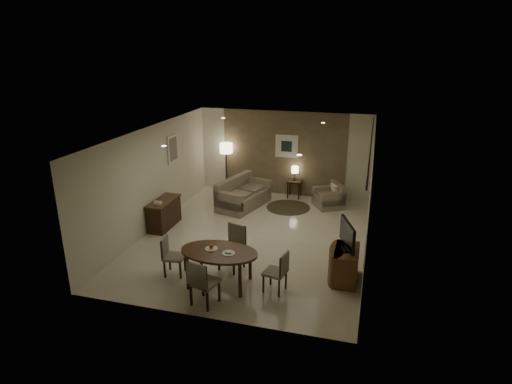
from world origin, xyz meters
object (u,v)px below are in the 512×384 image
(sofa, at_px, (244,193))
(side_table, at_px, (294,189))
(chair_far, at_px, (231,248))
(chair_right, at_px, (275,272))
(dining_table, at_px, (220,268))
(chair_near, at_px, (205,281))
(floor_lamp, at_px, (227,168))
(chair_left, at_px, (174,256))
(tv_cabinet, at_px, (346,265))
(console_desk, at_px, (164,214))
(armchair, at_px, (329,196))

(sofa, bearing_deg, side_table, -32.15)
(chair_far, distance_m, chair_right, 1.26)
(dining_table, height_order, chair_near, chair_near)
(sofa, xyz_separation_m, floor_lamp, (-0.95, 1.21, 0.38))
(chair_far, xyz_separation_m, floor_lamp, (-1.82, 4.92, 0.32))
(chair_left, height_order, side_table, chair_left)
(dining_table, xyz_separation_m, floor_lamp, (-1.79, 5.59, 0.44))
(dining_table, bearing_deg, chair_left, 173.58)
(floor_lamp, bearing_deg, chair_far, -69.73)
(tv_cabinet, distance_m, sofa, 4.83)
(chair_far, height_order, sofa, chair_far)
(chair_right, distance_m, side_table, 5.56)
(chair_left, height_order, chair_right, same)
(console_desk, distance_m, dining_table, 3.38)
(tv_cabinet, height_order, sofa, sofa)
(chair_near, height_order, chair_left, chair_near)
(sofa, bearing_deg, dining_table, -153.58)
(dining_table, height_order, floor_lamp, floor_lamp)
(sofa, distance_m, side_table, 1.79)
(dining_table, distance_m, side_table, 5.60)
(console_desk, bearing_deg, armchair, 33.20)
(dining_table, bearing_deg, chair_right, 2.86)
(console_desk, relative_size, dining_table, 0.76)
(chair_far, relative_size, floor_lamp, 0.60)
(chair_left, bearing_deg, chair_right, -100.10)
(dining_table, distance_m, sofa, 4.45)
(console_desk, bearing_deg, sofa, 51.77)
(tv_cabinet, xyz_separation_m, dining_table, (-2.46, -0.85, 0.02))
(console_desk, relative_size, tv_cabinet, 1.33)
(console_desk, height_order, armchair, console_desk)
(chair_right, distance_m, sofa, 4.75)
(tv_cabinet, height_order, dining_table, dining_table)
(chair_near, distance_m, floor_lamp, 6.56)
(dining_table, height_order, chair_far, chair_far)
(chair_far, xyz_separation_m, chair_left, (-1.09, -0.55, -0.07))
(chair_left, bearing_deg, floor_lamp, -0.89)
(chair_near, height_order, sofa, chair_near)
(tv_cabinet, xyz_separation_m, chair_near, (-2.48, -1.58, 0.12))
(chair_far, height_order, chair_right, chair_far)
(chair_near, bearing_deg, dining_table, -77.25)
(chair_far, bearing_deg, console_desk, 162.16)
(armchair, height_order, floor_lamp, floor_lamp)
(sofa, bearing_deg, floor_lamp, 53.81)
(tv_cabinet, bearing_deg, sofa, 133.05)
(tv_cabinet, xyz_separation_m, side_table, (-1.97, 4.73, -0.07))
(tv_cabinet, bearing_deg, chair_left, -168.31)
(sofa, bearing_deg, chair_left, -167.38)
(chair_far, bearing_deg, dining_table, -76.21)
(dining_table, bearing_deg, tv_cabinet, 19.00)
(console_desk, bearing_deg, floor_lamp, 78.76)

